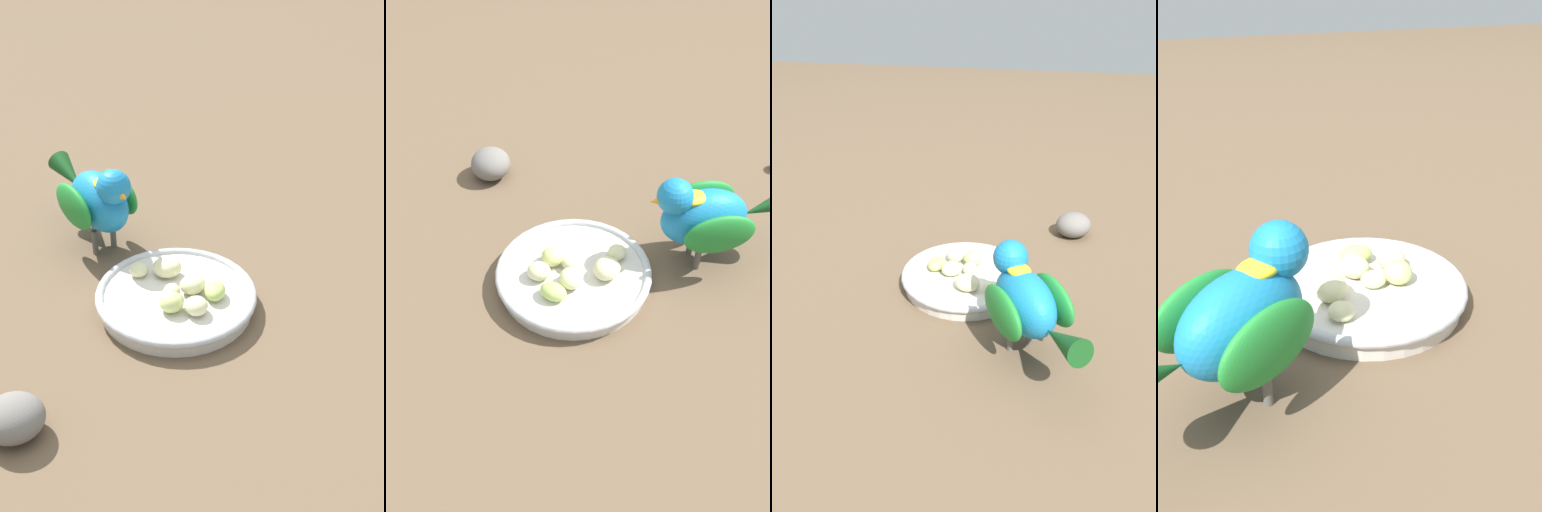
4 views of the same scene
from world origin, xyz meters
TOP-DOWN VIEW (x-y plane):
  - ground_plane at (0.00, 0.00)m, footprint 4.00×4.00m
  - feeding_bowl at (-0.01, 0.03)m, footprint 0.20×0.20m
  - apple_piece_0 at (-0.05, 0.03)m, footprint 0.03×0.04m
  - apple_piece_1 at (-0.00, 0.03)m, footprint 0.02×0.03m
  - apple_piece_2 at (-0.03, 0.02)m, footprint 0.04×0.04m
  - apple_piece_3 at (-0.00, 0.06)m, footprint 0.04×0.04m
  - apple_piece_4 at (0.01, -0.01)m, footprint 0.04×0.04m
  - apple_piece_5 at (-0.03, 0.06)m, footprint 0.03×0.03m
  - apple_piece_6 at (0.04, -0.01)m, footprint 0.03×0.03m
  - parrot at (0.10, -0.11)m, footprint 0.14×0.17m
  - rock_large at (0.15, 0.23)m, footprint 0.08×0.08m

SIDE VIEW (x-z plane):
  - ground_plane at x=0.00m, z-range 0.00..0.00m
  - feeding_bowl at x=-0.01m, z-range 0.00..0.03m
  - rock_large at x=0.15m, z-range 0.00..0.04m
  - apple_piece_6 at x=0.04m, z-range 0.02..0.04m
  - apple_piece_1 at x=0.00m, z-range 0.02..0.04m
  - apple_piece_0 at x=-0.05m, z-range 0.02..0.04m
  - apple_piece_5 at x=-0.03m, z-range 0.02..0.04m
  - apple_piece_2 at x=-0.03m, z-range 0.02..0.04m
  - apple_piece_3 at x=0.00m, z-range 0.02..0.04m
  - apple_piece_4 at x=0.01m, z-range 0.02..0.04m
  - parrot at x=0.10m, z-range 0.01..0.15m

